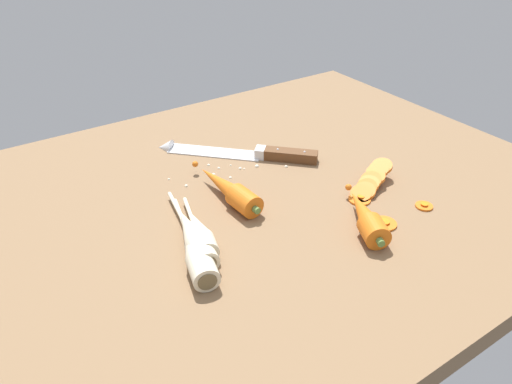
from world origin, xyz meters
TOP-DOWN VIEW (x-y plane):
  - ground_plane at (0.00, 0.00)cm, footprint 120.00×90.00cm
  - chefs_knife at (5.64, 15.02)cm, footprint 26.85×27.00cm
  - whole_carrot at (-4.13, 0.75)cm, footprint 5.04×21.21cm
  - whole_carrot_second at (10.36, -19.39)cm, footprint 9.59×16.09cm
  - parsnip_front at (-15.96, -8.01)cm, footprint 6.59×22.53cm
  - parsnip_mid_left at (-17.23, -11.04)cm, footprint 8.17×23.22cm
  - parsnip_mid_right at (-14.77, -7.82)cm, footprint 6.93×17.03cm
  - carrot_slice_stack at (19.88, -11.00)cm, footprint 13.28×7.74cm
  - carrot_slice_stray_near at (23.57, -20.91)cm, footprint 3.11×3.11cm
  - carrot_slice_stray_mid at (15.97, -12.74)cm, footprint 3.13×3.13cm
  - carrot_slice_stray_far at (13.68, -20.68)cm, footprint 4.31×4.31cm
  - mince_crumbs at (3.23, 9.84)cm, footprint 23.80×10.77cm

SIDE VIEW (x-z plane):
  - ground_plane at x=0.00cm, z-range -4.00..0.00cm
  - mince_crumbs at x=3.23cm, z-range -0.09..0.79cm
  - carrot_slice_stray_near at x=23.57cm, z-range 0.01..0.71cm
  - carrot_slice_stray_mid at x=15.97cm, z-range 0.01..0.71cm
  - carrot_slice_stray_far at x=13.68cm, z-range 0.01..0.71cm
  - chefs_knife at x=5.64cm, z-range -1.44..2.74cm
  - carrot_slice_stack at x=19.88cm, z-range -0.82..3.68cm
  - parsnip_mid_left at x=-17.23cm, z-range -0.02..3.98cm
  - parsnip_front at x=-15.96cm, z-range -0.02..3.98cm
  - parsnip_mid_right at x=-14.77cm, z-range -0.02..3.98cm
  - whole_carrot_second at x=10.36cm, z-range 0.00..4.20cm
  - whole_carrot at x=-4.13cm, z-range 0.00..4.20cm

